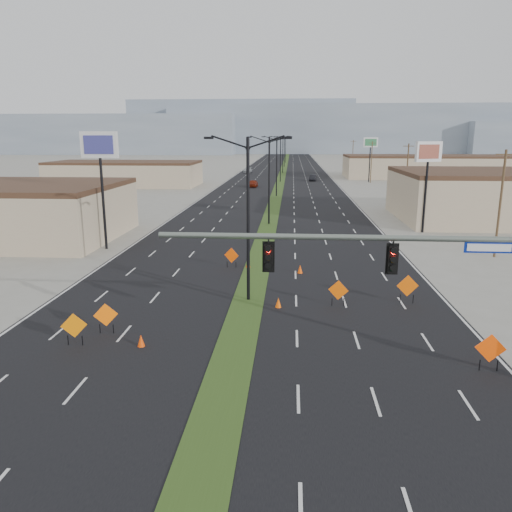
# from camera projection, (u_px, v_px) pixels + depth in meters

# --- Properties ---
(ground) EXTENTS (600.00, 600.00, 0.00)m
(ground) POSITION_uv_depth(u_px,v_px,m) (222.00, 396.00, 19.78)
(ground) COLOR gray
(ground) RESTS_ON ground
(road_surface) EXTENTS (25.00, 400.00, 0.02)m
(road_surface) POSITION_uv_depth(u_px,v_px,m) (281.00, 180.00, 116.75)
(road_surface) COLOR black
(road_surface) RESTS_ON ground
(median_strip) EXTENTS (2.00, 400.00, 0.04)m
(median_strip) POSITION_uv_depth(u_px,v_px,m) (281.00, 180.00, 116.75)
(median_strip) COLOR #334E1B
(median_strip) RESTS_ON ground
(building_sw_far) EXTENTS (30.00, 14.00, 4.50)m
(building_sw_far) POSITION_uv_depth(u_px,v_px,m) (126.00, 175.00, 103.89)
(building_sw_far) COLOR tan
(building_sw_far) RESTS_ON ground
(building_se_far) EXTENTS (44.00, 16.00, 5.00)m
(building_se_far) POSITION_uv_depth(u_px,v_px,m) (435.00, 168.00, 123.24)
(building_se_far) COLOR tan
(building_se_far) RESTS_ON ground
(mesa_west) EXTENTS (180.00, 50.00, 22.00)m
(mesa_west) POSITION_uv_depth(u_px,v_px,m) (87.00, 135.00, 297.03)
(mesa_west) COLOR gray
(mesa_west) RESTS_ON ground
(mesa_center) EXTENTS (220.00, 50.00, 28.00)m
(mesa_center) POSITION_uv_depth(u_px,v_px,m) (354.00, 130.00, 304.68)
(mesa_center) COLOR gray
(mesa_center) RESTS_ON ground
(mesa_backdrop) EXTENTS (140.00, 50.00, 32.00)m
(mesa_backdrop) POSITION_uv_depth(u_px,v_px,m) (243.00, 127.00, 328.44)
(mesa_backdrop) COLOR gray
(mesa_backdrop) RESTS_ON ground
(signal_mast) EXTENTS (16.30, 0.60, 8.00)m
(signal_mast) POSITION_uv_depth(u_px,v_px,m) (439.00, 271.00, 20.00)
(signal_mast) COLOR slate
(signal_mast) RESTS_ON ground
(streetlight_0) EXTENTS (5.15, 0.24, 10.02)m
(streetlight_0) POSITION_uv_depth(u_px,v_px,m) (248.00, 215.00, 30.14)
(streetlight_0) COLOR black
(streetlight_0) RESTS_ON ground
(streetlight_1) EXTENTS (5.15, 0.24, 10.02)m
(streetlight_1) POSITION_uv_depth(u_px,v_px,m) (269.00, 178.00, 57.30)
(streetlight_1) COLOR black
(streetlight_1) RESTS_ON ground
(streetlight_2) EXTENTS (5.15, 0.24, 10.02)m
(streetlight_2) POSITION_uv_depth(u_px,v_px,m) (277.00, 164.00, 84.45)
(streetlight_2) COLOR black
(streetlight_2) RESTS_ON ground
(streetlight_3) EXTENTS (5.15, 0.24, 10.02)m
(streetlight_3) POSITION_uv_depth(u_px,v_px,m) (280.00, 157.00, 111.61)
(streetlight_3) COLOR black
(streetlight_3) RESTS_ON ground
(streetlight_4) EXTENTS (5.15, 0.24, 10.02)m
(streetlight_4) POSITION_uv_depth(u_px,v_px,m) (283.00, 153.00, 138.76)
(streetlight_4) COLOR black
(streetlight_4) RESTS_ON ground
(streetlight_5) EXTENTS (5.15, 0.24, 10.02)m
(streetlight_5) POSITION_uv_depth(u_px,v_px,m) (284.00, 150.00, 165.92)
(streetlight_5) COLOR black
(streetlight_5) RESTS_ON ground
(streetlight_6) EXTENTS (5.15, 0.24, 10.02)m
(streetlight_6) POSITION_uv_depth(u_px,v_px,m) (286.00, 148.00, 193.07)
(streetlight_6) COLOR black
(streetlight_6) RESTS_ON ground
(utility_pole_0) EXTENTS (1.60, 0.20, 9.00)m
(utility_pole_0) POSITION_uv_depth(u_px,v_px,m) (500.00, 202.00, 41.55)
(utility_pole_0) COLOR #4C3823
(utility_pole_0) RESTS_ON ground
(utility_pole_1) EXTENTS (1.60, 0.20, 9.00)m
(utility_pole_1) POSITION_uv_depth(u_px,v_px,m) (407.00, 173.00, 75.49)
(utility_pole_1) COLOR #4C3823
(utility_pole_1) RESTS_ON ground
(utility_pole_2) EXTENTS (1.60, 0.20, 9.00)m
(utility_pole_2) POSITION_uv_depth(u_px,v_px,m) (371.00, 161.00, 109.43)
(utility_pole_2) COLOR #4C3823
(utility_pole_2) RESTS_ON ground
(utility_pole_3) EXTENTS (1.60, 0.20, 9.00)m
(utility_pole_3) POSITION_uv_depth(u_px,v_px,m) (353.00, 155.00, 143.37)
(utility_pole_3) COLOR #4C3823
(utility_pole_3) RESTS_ON ground
(car_left) EXTENTS (1.92, 4.35, 1.45)m
(car_left) POSITION_uv_depth(u_px,v_px,m) (253.00, 184.00, 100.86)
(car_left) COLOR maroon
(car_left) RESTS_ON ground
(car_mid) EXTENTS (1.90, 4.31, 1.38)m
(car_mid) POSITION_uv_depth(u_px,v_px,m) (313.00, 178.00, 115.06)
(car_mid) COLOR black
(car_mid) RESTS_ON ground
(car_far) EXTENTS (2.27, 4.99, 1.41)m
(car_far) POSITION_uv_depth(u_px,v_px,m) (248.00, 170.00, 141.09)
(car_far) COLOR #ACB2B6
(car_far) RESTS_ON ground
(construction_sign_0) EXTENTS (1.19, 0.44, 1.66)m
(construction_sign_0) POSITION_uv_depth(u_px,v_px,m) (74.00, 327.00, 24.38)
(construction_sign_0) COLOR orange
(construction_sign_0) RESTS_ON ground
(construction_sign_1) EXTENTS (1.17, 0.46, 1.64)m
(construction_sign_1) POSITION_uv_depth(u_px,v_px,m) (106.00, 316.00, 25.87)
(construction_sign_1) COLOR #FF6505
(construction_sign_1) RESTS_ON ground
(construction_sign_2) EXTENTS (1.15, 0.38, 1.59)m
(construction_sign_2) POSITION_uv_depth(u_px,v_px,m) (231.00, 256.00, 38.92)
(construction_sign_2) COLOR #F74B05
(construction_sign_2) RESTS_ON ground
(construction_sign_3) EXTENTS (1.19, 0.34, 1.62)m
(construction_sign_3) POSITION_uv_depth(u_px,v_px,m) (338.00, 291.00, 30.06)
(construction_sign_3) COLOR #FF5D05
(construction_sign_3) RESTS_ON ground
(construction_sign_4) EXTENTS (1.29, 0.23, 1.73)m
(construction_sign_4) POSITION_uv_depth(u_px,v_px,m) (490.00, 350.00, 21.66)
(construction_sign_4) COLOR #FF4705
(construction_sign_4) RESTS_ON ground
(construction_sign_5) EXTENTS (1.36, 0.15, 1.81)m
(construction_sign_5) POSITION_uv_depth(u_px,v_px,m) (408.00, 287.00, 30.53)
(construction_sign_5) COLOR #D64F04
(construction_sign_5) RESTS_ON ground
(cone_0) EXTENTS (0.45, 0.45, 0.62)m
(cone_0) POSITION_uv_depth(u_px,v_px,m) (141.00, 341.00, 24.37)
(cone_0) COLOR #ED4004
(cone_0) RESTS_ON ground
(cone_1) EXTENTS (0.46, 0.46, 0.62)m
(cone_1) POSITION_uv_depth(u_px,v_px,m) (278.00, 303.00, 29.94)
(cone_1) COLOR #F65605
(cone_1) RESTS_ON ground
(cone_2) EXTENTS (0.48, 0.48, 0.66)m
(cone_2) POSITION_uv_depth(u_px,v_px,m) (300.00, 269.00, 37.44)
(cone_2) COLOR #F74B05
(cone_2) RESTS_ON ground
(cone_3) EXTENTS (0.43, 0.43, 0.63)m
(cone_3) POSITION_uv_depth(u_px,v_px,m) (248.00, 264.00, 39.03)
(cone_3) COLOR #FF3A05
(cone_3) RESTS_ON ground
(pole_sign_west) EXTENTS (3.43, 0.68, 10.46)m
(pole_sign_west) POSITION_uv_depth(u_px,v_px,m) (100.00, 153.00, 43.69)
(pole_sign_west) COLOR black
(pole_sign_west) RESTS_ON ground
(pole_sign_east_near) EXTENTS (2.98, 1.58, 9.53)m
(pole_sign_east_near) POSITION_uv_depth(u_px,v_px,m) (428.00, 159.00, 51.68)
(pole_sign_east_near) COLOR black
(pole_sign_east_near) RESTS_ON ground
(pole_sign_east_far) EXTENTS (3.21, 0.61, 9.81)m
(pole_sign_east_far) POSITION_uv_depth(u_px,v_px,m) (371.00, 146.00, 110.35)
(pole_sign_east_far) COLOR black
(pole_sign_east_far) RESTS_ON ground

